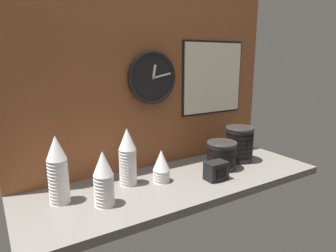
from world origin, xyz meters
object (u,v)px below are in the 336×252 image
at_px(cup_stack_center_left, 128,157).
at_px(cup_stack_center, 161,166).
at_px(bowl_stack_far_right, 239,143).
at_px(menu_board, 213,78).
at_px(cup_stack_far_left, 58,170).
at_px(cup_stack_left, 104,178).
at_px(napkin_dispenser, 216,171).
at_px(wall_clock, 153,78).
at_px(bowl_stack_right, 222,155).

bearing_deg(cup_stack_center_left, cup_stack_center, -19.97).
height_order(bowl_stack_far_right, menu_board, menu_board).
relative_size(cup_stack_far_left, cup_stack_center_left, 1.05).
distance_m(cup_stack_left, cup_stack_center, 0.35).
xyz_separation_m(menu_board, napkin_dispenser, (-0.26, -0.35, -0.45)).
distance_m(wall_clock, napkin_dispenser, 0.61).
xyz_separation_m(cup_stack_far_left, cup_stack_center, (0.50, -0.04, -0.07)).
bearing_deg(napkin_dispenser, cup_stack_center_left, 155.63).
distance_m(wall_clock, menu_board, 0.44).
relative_size(menu_board, napkin_dispenser, 4.06).
relative_size(cup_stack_left, bowl_stack_far_right, 1.15).
bearing_deg(napkin_dispenser, bowl_stack_far_right, 26.31).
bearing_deg(menu_board, wall_clock, -178.84).
height_order(cup_stack_center, bowl_stack_far_right, bowl_stack_far_right).
relative_size(cup_stack_center, wall_clock, 0.57).
bearing_deg(wall_clock, cup_stack_center_left, -146.25).
bearing_deg(menu_board, cup_stack_center_left, -166.29).
xyz_separation_m(cup_stack_far_left, menu_board, (1.01, 0.18, 0.35)).
distance_m(cup_stack_left, napkin_dispenser, 0.60).
bearing_deg(bowl_stack_right, cup_stack_center_left, 171.28).
xyz_separation_m(cup_stack_center_left, menu_board, (0.67, 0.16, 0.35)).
bearing_deg(cup_stack_far_left, wall_clock, 16.98).
bearing_deg(bowl_stack_right, napkin_dispenser, -141.82).
distance_m(bowl_stack_far_right, napkin_dispenser, 0.36).
xyz_separation_m(cup_stack_center, bowl_stack_right, (0.39, -0.03, -0.00)).
xyz_separation_m(cup_stack_center, cup_stack_center_left, (-0.16, 0.06, 0.06)).
bearing_deg(bowl_stack_far_right, cup_stack_far_left, 179.32).
distance_m(cup_stack_far_left, menu_board, 1.08).
relative_size(cup_stack_left, napkin_dispenser, 2.13).
distance_m(cup_stack_center, napkin_dispenser, 0.29).
relative_size(cup_stack_center, napkin_dispenser, 1.47).
relative_size(cup_stack_center_left, bowl_stack_right, 1.69).
bearing_deg(bowl_stack_right, wall_clock, 142.92).
bearing_deg(cup_stack_center, bowl_stack_right, -3.84).
bearing_deg(cup_stack_left, bowl_stack_far_right, 7.18).
distance_m(cup_stack_center, bowl_stack_far_right, 0.57).
bearing_deg(cup_stack_left, cup_stack_far_left, 141.26).
xyz_separation_m(bowl_stack_right, menu_board, (0.12, 0.25, 0.42)).
height_order(cup_stack_center_left, menu_board, menu_board).
relative_size(cup_stack_center_left, bowl_stack_far_right, 1.36).
bearing_deg(cup_stack_left, cup_stack_center_left, 39.34).
bearing_deg(wall_clock, cup_stack_center, -108.73).
height_order(wall_clock, menu_board, menu_board).
relative_size(cup_stack_left, bowl_stack_right, 1.42).
distance_m(cup_stack_far_left, cup_stack_center_left, 0.34).
xyz_separation_m(wall_clock, napkin_dispenser, (0.18, -0.34, -0.47)).
xyz_separation_m(cup_stack_left, cup_stack_center, (0.34, 0.09, -0.04)).
relative_size(cup_stack_far_left, bowl_stack_right, 1.77).
relative_size(cup_stack_left, menu_board, 0.53).
relative_size(cup_stack_far_left, cup_stack_left, 1.25).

